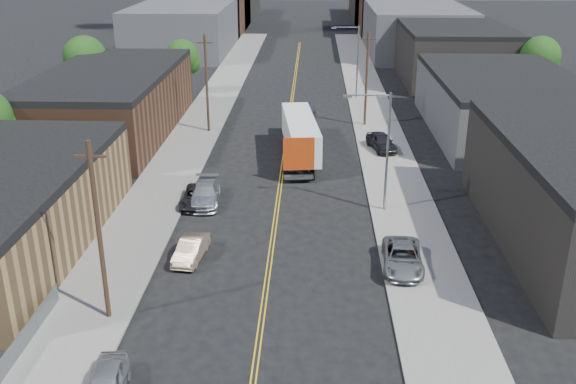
# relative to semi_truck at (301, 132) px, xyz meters

# --- Properties ---
(ground) EXTENTS (260.00, 260.00, 0.00)m
(ground) POSITION_rel_semi_truck_xyz_m (-1.50, 22.05, -2.23)
(ground) COLOR black
(ground) RESTS_ON ground
(centerline) EXTENTS (0.32, 120.00, 0.01)m
(centerline) POSITION_rel_semi_truck_xyz_m (-1.50, 7.05, -2.23)
(centerline) COLOR gold
(centerline) RESTS_ON ground
(sidewalk_left) EXTENTS (5.00, 140.00, 0.15)m
(sidewalk_left) POSITION_rel_semi_truck_xyz_m (-11.00, 7.05, -2.16)
(sidewalk_left) COLOR slate
(sidewalk_left) RESTS_ON ground
(sidewalk_right) EXTENTS (5.00, 140.00, 0.15)m
(sidewalk_right) POSITION_rel_semi_truck_xyz_m (8.00, 7.05, -2.16)
(sidewalk_right) COLOR slate
(sidewalk_right) RESTS_ON ground
(warehouse_brown) EXTENTS (12.00, 26.00, 6.60)m
(warehouse_brown) POSITION_rel_semi_truck_xyz_m (-19.50, 6.05, 1.07)
(warehouse_brown) COLOR #4D2E1F
(warehouse_brown) RESTS_ON ground
(industrial_right_b) EXTENTS (14.00, 24.00, 6.10)m
(industrial_right_b) POSITION_rel_semi_truck_xyz_m (20.50, 8.05, 0.82)
(industrial_right_b) COLOR #353537
(industrial_right_b) RESTS_ON ground
(industrial_right_c) EXTENTS (14.00, 22.00, 7.60)m
(industrial_right_c) POSITION_rel_semi_truck_xyz_m (20.50, 34.05, 1.57)
(industrial_right_c) COLOR black
(industrial_right_c) RESTS_ON ground
(skyline_left_a) EXTENTS (16.00, 30.00, 8.00)m
(skyline_left_a) POSITION_rel_semi_truck_xyz_m (-21.50, 57.05, 1.77)
(skyline_left_a) COLOR #353537
(skyline_left_a) RESTS_ON ground
(skyline_right_a) EXTENTS (16.00, 30.00, 8.00)m
(skyline_right_a) POSITION_rel_semi_truck_xyz_m (18.50, 57.05, 1.77)
(skyline_right_a) COLOR #353537
(skyline_right_a) RESTS_ON ground
(skyline_left_b) EXTENTS (16.00, 26.00, 10.00)m
(skyline_left_b) POSITION_rel_semi_truck_xyz_m (-21.50, 82.05, 2.77)
(skyline_left_b) COLOR #4D2E1F
(skyline_left_b) RESTS_ON ground
(skyline_right_b) EXTENTS (16.00, 26.00, 10.00)m
(skyline_right_b) POSITION_rel_semi_truck_xyz_m (18.50, 82.05, 2.77)
(skyline_right_b) COLOR #4D2E1F
(skyline_right_b) RESTS_ON ground
(skyline_left_c) EXTENTS (16.00, 40.00, 7.00)m
(skyline_left_c) POSITION_rel_semi_truck_xyz_m (-21.50, 102.05, 1.27)
(skyline_left_c) COLOR black
(skyline_left_c) RESTS_ON ground
(skyline_right_c) EXTENTS (16.00, 40.00, 7.00)m
(skyline_right_c) POSITION_rel_semi_truck_xyz_m (18.50, 102.05, 1.27)
(skyline_right_c) COLOR black
(skyline_right_c) RESTS_ON ground
(streetlight_near) EXTENTS (3.39, 0.25, 9.00)m
(streetlight_near) POSITION_rel_semi_truck_xyz_m (6.10, -12.95, 3.09)
(streetlight_near) COLOR gray
(streetlight_near) RESTS_ON ground
(streetlight_far) EXTENTS (3.39, 0.25, 9.00)m
(streetlight_far) POSITION_rel_semi_truck_xyz_m (6.10, 22.05, 3.09)
(streetlight_far) COLOR gray
(streetlight_far) RESTS_ON ground
(utility_pole_left_near) EXTENTS (1.60, 0.26, 10.00)m
(utility_pole_left_near) POSITION_rel_semi_truck_xyz_m (-9.70, -27.95, 2.90)
(utility_pole_left_near) COLOR black
(utility_pole_left_near) RESTS_ON ground
(utility_pole_left_far) EXTENTS (1.60, 0.26, 10.00)m
(utility_pole_left_far) POSITION_rel_semi_truck_xyz_m (-9.70, 7.05, 2.90)
(utility_pole_left_far) COLOR black
(utility_pole_left_far) RESTS_ON ground
(utility_pole_right) EXTENTS (1.60, 0.26, 10.00)m
(utility_pole_right) POSITION_rel_semi_truck_xyz_m (6.70, 10.05, 2.90)
(utility_pole_right) COLOR black
(utility_pole_right) RESTS_ON ground
(tree_left_mid) EXTENTS (5.10, 5.04, 8.37)m
(tree_left_mid) POSITION_rel_semi_truck_xyz_m (-25.44, 17.05, 3.25)
(tree_left_mid) COLOR black
(tree_left_mid) RESTS_ON ground
(tree_left_far) EXTENTS (4.35, 4.20, 6.97)m
(tree_left_far) POSITION_rel_semi_truck_xyz_m (-15.44, 24.05, 2.33)
(tree_left_far) COLOR black
(tree_left_far) RESTS_ON ground
(tree_right_far) EXTENTS (4.85, 4.76, 7.91)m
(tree_right_far) POSITION_rel_semi_truck_xyz_m (28.56, 22.05, 2.94)
(tree_right_far) COLOR black
(tree_right_far) RESTS_ON ground
(semi_truck) EXTENTS (3.86, 15.25, 3.93)m
(semi_truck) POSITION_rel_semi_truck_xyz_m (0.00, 0.00, 0.00)
(semi_truck) COLOR silver
(semi_truck) RESTS_ON ground
(car_left_b) EXTENTS (1.91, 4.24, 1.35)m
(car_left_b) POSITION_rel_semi_truck_xyz_m (-6.50, -21.01, -1.56)
(car_left_b) COLOR #90755E
(car_left_b) RESTS_ON ground
(car_left_c) EXTENTS (2.26, 4.77, 1.32)m
(car_left_c) POSITION_rel_semi_truck_xyz_m (-7.61, -12.22, -1.58)
(car_left_c) COLOR black
(car_left_c) RESTS_ON ground
(car_left_d) EXTENTS (2.56, 5.46, 1.54)m
(car_left_d) POSITION_rel_semi_truck_xyz_m (-7.04, -11.95, -1.46)
(car_left_d) COLOR #A6AAAC
(car_left_d) RESTS_ON ground
(car_right_lot_a) EXTENTS (2.72, 5.30, 1.43)m
(car_right_lot_a) POSITION_rel_semi_truck_xyz_m (6.70, -21.95, -1.37)
(car_right_lot_a) COLOR gray
(car_right_lot_a) RESTS_ON sidewalk_right
(car_right_lot_c) EXTENTS (3.01, 5.01, 1.60)m
(car_right_lot_c) POSITION_rel_semi_truck_xyz_m (7.64, 1.34, -1.29)
(car_right_lot_c) COLOR black
(car_right_lot_c) RESTS_ON sidewalk_right
(car_ahead_truck) EXTENTS (2.98, 5.62, 1.50)m
(car_ahead_truck) POSITION_rel_semi_truck_xyz_m (0.09, 4.05, -1.48)
(car_ahead_truck) COLOR black
(car_ahead_truck) RESTS_ON ground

